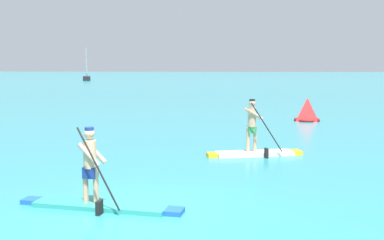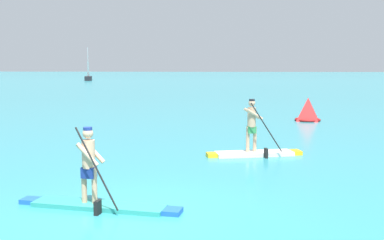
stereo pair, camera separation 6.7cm
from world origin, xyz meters
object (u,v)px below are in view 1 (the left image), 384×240
paddleboarder_far_right (254,145)px  sailboat_left_horizon (87,76)px  race_marker_buoy (307,110)px  paddleboarder_mid_center (97,190)px

paddleboarder_far_right → sailboat_left_horizon: 79.32m
paddleboarder_far_right → sailboat_left_horizon: size_ratio=0.48×
paddleboarder_far_right → race_marker_buoy: size_ratio=2.02×
sailboat_left_horizon → paddleboarder_far_right: bearing=5.1°
race_marker_buoy → paddleboarder_far_right: bearing=-108.1°
sailboat_left_horizon → race_marker_buoy: bearing=10.3°
paddleboarder_mid_center → race_marker_buoy: 16.62m
race_marker_buoy → sailboat_left_horizon: 71.95m
paddleboarder_mid_center → paddleboarder_far_right: paddleboarder_far_right is taller
paddleboarder_far_right → sailboat_left_horizon: (-30.14, 73.37, 0.48)m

